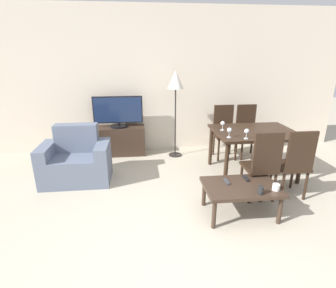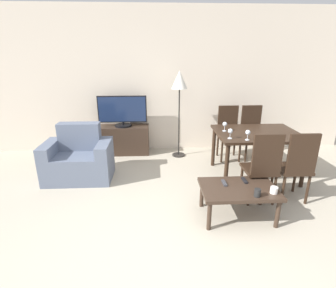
# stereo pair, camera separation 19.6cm
# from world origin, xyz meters

# --- Properties ---
(ground_plane) EXTENTS (18.00, 18.00, 0.00)m
(ground_plane) POSITION_xyz_m (0.00, 0.00, 0.00)
(ground_plane) COLOR #B2A893
(wall_back) EXTENTS (7.33, 0.06, 2.70)m
(wall_back) POSITION_xyz_m (0.00, 3.25, 1.35)
(wall_back) COLOR beige
(wall_back) RESTS_ON ground_plane
(armchair) EXTENTS (1.00, 0.63, 0.85)m
(armchair) POSITION_xyz_m (-1.35, 1.93, 0.31)
(armchair) COLOR slate
(armchair) RESTS_ON ground_plane
(tv_stand) EXTENTS (0.96, 0.38, 0.55)m
(tv_stand) POSITION_xyz_m (-0.77, 2.99, 0.27)
(tv_stand) COLOR #38281E
(tv_stand) RESTS_ON ground_plane
(tv) EXTENTS (0.91, 0.32, 0.58)m
(tv) POSITION_xyz_m (-0.77, 2.98, 0.84)
(tv) COLOR black
(tv) RESTS_ON tv_stand
(coffee_table) EXTENTS (0.88, 0.58, 0.39)m
(coffee_table) POSITION_xyz_m (0.80, 0.78, 0.34)
(coffee_table) COLOR #38281E
(coffee_table) RESTS_ON ground_plane
(dining_table) EXTENTS (1.25, 0.96, 0.72)m
(dining_table) POSITION_xyz_m (1.40, 1.88, 0.64)
(dining_table) COLOR black
(dining_table) RESTS_ON ground_plane
(dining_chair_near) EXTENTS (0.40, 0.40, 0.97)m
(dining_chair_near) POSITION_xyz_m (1.18, 1.08, 0.53)
(dining_chair_near) COLOR black
(dining_chair_near) RESTS_ON ground_plane
(dining_chair_far) EXTENTS (0.40, 0.40, 0.97)m
(dining_chair_far) POSITION_xyz_m (1.62, 2.67, 0.53)
(dining_chair_far) COLOR black
(dining_chair_far) RESTS_ON ground_plane
(dining_chair_near_right) EXTENTS (0.40, 0.40, 0.97)m
(dining_chair_near_right) POSITION_xyz_m (1.62, 1.08, 0.53)
(dining_chair_near_right) COLOR black
(dining_chair_near_right) RESTS_ON ground_plane
(dining_chair_far_left) EXTENTS (0.40, 0.40, 0.97)m
(dining_chair_far_left) POSITION_xyz_m (1.18, 2.67, 0.53)
(dining_chair_far_left) COLOR black
(dining_chair_far_left) RESTS_ON ground_plane
(floor_lamp) EXTENTS (0.28, 0.28, 1.59)m
(floor_lamp) POSITION_xyz_m (0.28, 2.80, 1.34)
(floor_lamp) COLOR black
(floor_lamp) RESTS_ON ground_plane
(remote_primary) EXTENTS (0.04, 0.15, 0.02)m
(remote_primary) POSITION_xyz_m (0.65, 0.88, 0.40)
(remote_primary) COLOR #38383D
(remote_primary) RESTS_ON coffee_table
(remote_secondary) EXTENTS (0.04, 0.15, 0.02)m
(remote_secondary) POSITION_xyz_m (0.92, 0.94, 0.40)
(remote_secondary) COLOR black
(remote_secondary) RESTS_ON coffee_table
(cup_white_near) EXTENTS (0.07, 0.07, 0.09)m
(cup_white_near) POSITION_xyz_m (0.94, 0.57, 0.43)
(cup_white_near) COLOR black
(cup_white_near) RESTS_ON coffee_table
(cup_colored_far) EXTENTS (0.08, 0.08, 0.07)m
(cup_colored_far) POSITION_xyz_m (1.15, 0.63, 0.42)
(cup_colored_far) COLOR white
(cup_colored_far) RESTS_ON coffee_table
(wine_glass_left) EXTENTS (0.07, 0.07, 0.15)m
(wine_glass_left) POSITION_xyz_m (0.89, 1.58, 0.83)
(wine_glass_left) COLOR silver
(wine_glass_left) RESTS_ON dining_table
(wine_glass_center) EXTENTS (0.07, 0.07, 0.15)m
(wine_glass_center) POSITION_xyz_m (1.11, 1.50, 0.83)
(wine_glass_center) COLOR silver
(wine_glass_center) RESTS_ON dining_table
(wine_glass_right) EXTENTS (0.07, 0.07, 0.15)m
(wine_glass_right) POSITION_xyz_m (0.91, 1.96, 0.83)
(wine_glass_right) COLOR silver
(wine_glass_right) RESTS_ON dining_table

